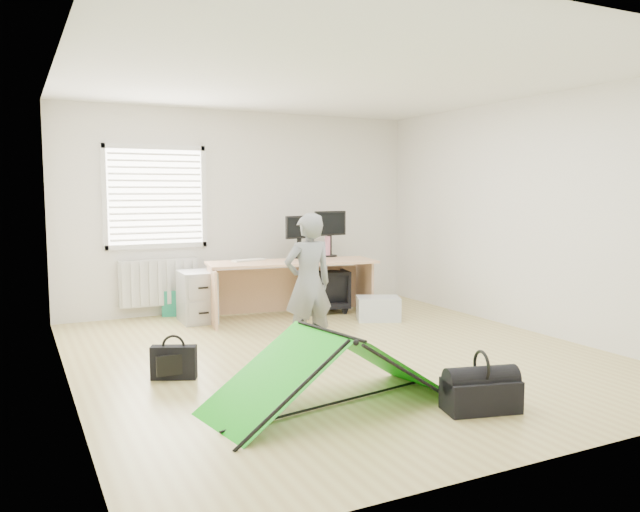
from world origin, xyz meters
name	(u,v)px	position (x,y,z in m)	size (l,w,h in m)	color
ground	(338,354)	(0.00, 0.00, 0.00)	(5.50, 5.50, 0.00)	tan
back_wall	(244,211)	(0.00, 2.75, 1.35)	(5.00, 0.02, 2.70)	silver
window	(156,197)	(-1.20, 2.71, 1.55)	(1.20, 0.06, 1.20)	silver
radiator	(159,282)	(-1.20, 2.67, 0.45)	(1.00, 0.12, 0.60)	silver
desk	(292,289)	(0.33, 1.86, 0.37)	(2.15, 0.68, 0.73)	tan
filing_cabinet	(197,297)	(-0.84, 2.14, 0.32)	(0.41, 0.54, 0.63)	#ABACB1
monitor_left	(299,243)	(0.56, 2.15, 0.94)	(0.43, 0.09, 0.41)	black
monitor_right	(330,240)	(1.02, 2.15, 0.96)	(0.48, 0.10, 0.46)	black
keyboard	(248,260)	(-0.17, 2.13, 0.74)	(0.43, 0.15, 0.02)	beige
thermos	(328,246)	(0.99, 2.16, 0.87)	(0.08, 0.08, 0.28)	#D27591
office_chair	(322,290)	(0.85, 2.06, 0.30)	(0.63, 0.65, 0.59)	black
person	(308,284)	(-0.24, 0.17, 0.71)	(0.51, 0.34, 1.41)	slate
kite	(330,369)	(-0.77, -1.32, 0.29)	(1.86, 0.82, 0.58)	#12B711
storage_crate	(378,309)	(1.23, 1.22, 0.15)	(0.53, 0.37, 0.30)	silver
tote_bag	(173,303)	(-1.03, 2.64, 0.17)	(0.28, 0.12, 0.34)	#1F9570
laptop_bag	(174,362)	(-1.67, -0.10, 0.15)	(0.39, 0.12, 0.29)	black
white_box	(291,365)	(-0.65, -0.32, 0.05)	(0.10, 0.10, 0.10)	silver
duffel_bag	(481,395)	(0.18, -1.91, 0.12)	(0.55, 0.28, 0.24)	black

